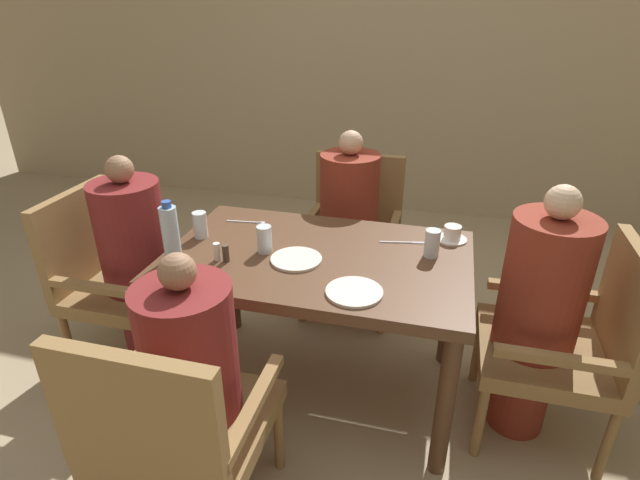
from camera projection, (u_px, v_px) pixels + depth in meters
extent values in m
plane|color=tan|center=(318.00, 384.00, 2.46)|extent=(16.00, 16.00, 0.00)
cube|color=tan|center=(396.00, 41.00, 3.92)|extent=(8.00, 0.06, 2.80)
cube|color=brown|center=(318.00, 260.00, 2.15)|extent=(1.30, 0.82, 0.05)
cylinder|color=brown|center=(165.00, 354.00, 2.14)|extent=(0.07, 0.07, 0.67)
cylinder|color=brown|center=(445.00, 405.00, 1.87)|extent=(0.07, 0.07, 0.67)
cylinder|color=brown|center=(231.00, 275.00, 2.75)|extent=(0.07, 0.07, 0.67)
cylinder|color=brown|center=(450.00, 306.00, 2.48)|extent=(0.07, 0.07, 0.67)
cube|color=olive|center=(131.00, 289.00, 2.51)|extent=(0.53, 0.53, 0.07)
cube|color=olive|center=(79.00, 236.00, 2.44)|extent=(0.05, 0.53, 0.46)
cube|color=olive|center=(153.00, 241.00, 2.65)|extent=(0.47, 0.04, 0.04)
cube|color=olive|center=(94.00, 288.00, 2.23)|extent=(0.47, 0.04, 0.04)
cylinder|color=olive|center=(200.00, 306.00, 2.75)|extent=(0.04, 0.04, 0.36)
cylinder|color=olive|center=(154.00, 360.00, 2.34)|extent=(0.04, 0.04, 0.36)
cylinder|color=olive|center=(125.00, 295.00, 2.86)|extent=(0.04, 0.04, 0.36)
cylinder|color=olive|center=(69.00, 344.00, 2.45)|extent=(0.04, 0.04, 0.36)
cylinder|color=maroon|center=(147.00, 321.00, 2.57)|extent=(0.24, 0.24, 0.43)
cylinder|color=maroon|center=(132.00, 236.00, 2.36)|extent=(0.32, 0.32, 0.54)
sphere|color=#997051|center=(119.00, 169.00, 2.21)|extent=(0.13, 0.13, 0.13)
cube|color=olive|center=(350.00, 248.00, 2.92)|extent=(0.53, 0.53, 0.07)
cube|color=olive|center=(359.00, 191.00, 3.01)|extent=(0.53, 0.05, 0.46)
cube|color=olive|center=(393.00, 228.00, 2.80)|extent=(0.04, 0.47, 0.04)
cube|color=olive|center=(310.00, 219.00, 2.91)|extent=(0.04, 0.47, 0.04)
cylinder|color=olive|center=(382.00, 306.00, 2.76)|extent=(0.04, 0.04, 0.36)
cylinder|color=olive|center=(301.00, 294.00, 2.86)|extent=(0.04, 0.04, 0.36)
cylinder|color=olive|center=(393.00, 266.00, 3.16)|extent=(0.04, 0.04, 0.36)
cylinder|color=olive|center=(321.00, 257.00, 3.27)|extent=(0.04, 0.04, 0.36)
cylinder|color=maroon|center=(347.00, 279.00, 2.95)|extent=(0.24, 0.24, 0.43)
cylinder|color=maroon|center=(349.00, 203.00, 2.73)|extent=(0.32, 0.32, 0.54)
sphere|color=tan|center=(351.00, 143.00, 2.59)|extent=(0.13, 0.13, 0.13)
cube|color=olive|center=(544.00, 352.00, 2.06)|extent=(0.53, 0.53, 0.07)
cube|color=olive|center=(627.00, 307.00, 1.89)|extent=(0.05, 0.53, 0.46)
cube|color=olive|center=(562.00, 360.00, 1.78)|extent=(0.47, 0.04, 0.04)
cube|color=olive|center=(544.00, 290.00, 2.21)|extent=(0.47, 0.04, 0.04)
cylinder|color=olive|center=(480.00, 421.00, 2.01)|extent=(0.04, 0.04, 0.36)
cylinder|color=olive|center=(477.00, 350.00, 2.41)|extent=(0.04, 0.04, 0.36)
cylinder|color=olive|center=(607.00, 445.00, 1.90)|extent=(0.04, 0.04, 0.36)
cylinder|color=olive|center=(582.00, 366.00, 2.31)|extent=(0.04, 0.04, 0.36)
cylinder|color=maroon|center=(521.00, 383.00, 2.16)|extent=(0.24, 0.24, 0.43)
cylinder|color=maroon|center=(544.00, 285.00, 1.94)|extent=(0.32, 0.32, 0.56)
sphere|color=beige|center=(563.00, 202.00, 1.78)|extent=(0.13, 0.13, 0.13)
cube|color=olive|center=(190.00, 426.00, 1.71)|extent=(0.53, 0.53, 0.07)
cube|color=olive|center=(136.00, 422.00, 1.38)|extent=(0.53, 0.05, 0.46)
cube|color=olive|center=(120.00, 379.00, 1.70)|extent=(0.04, 0.47, 0.04)
cube|color=olive|center=(254.00, 406.00, 1.58)|extent=(0.04, 0.47, 0.04)
cylinder|color=olive|center=(172.00, 411.00, 2.06)|extent=(0.04, 0.04, 0.36)
cylinder|color=olive|center=(279.00, 433.00, 1.95)|extent=(0.04, 0.04, 0.36)
cylinder|color=maroon|center=(203.00, 450.00, 1.84)|extent=(0.24, 0.24, 0.43)
cylinder|color=maroon|center=(189.00, 351.00, 1.64)|extent=(0.32, 0.32, 0.48)
sphere|color=#997051|center=(177.00, 272.00, 1.51)|extent=(0.12, 0.12, 0.12)
cylinder|color=white|center=(354.00, 292.00, 1.86)|extent=(0.22, 0.22, 0.01)
cylinder|color=white|center=(296.00, 259.00, 2.09)|extent=(0.22, 0.22, 0.01)
cylinder|color=white|center=(452.00, 239.00, 2.27)|extent=(0.14, 0.14, 0.01)
cylinder|color=white|center=(452.00, 232.00, 2.25)|extent=(0.08, 0.08, 0.06)
cylinder|color=silver|center=(171.00, 235.00, 2.04)|extent=(0.07, 0.07, 0.24)
cylinder|color=#3359B2|center=(166.00, 204.00, 1.98)|extent=(0.04, 0.04, 0.03)
cylinder|color=silver|center=(264.00, 239.00, 2.14)|extent=(0.06, 0.06, 0.12)
cylinder|color=silver|center=(200.00, 225.00, 2.27)|extent=(0.06, 0.06, 0.12)
cylinder|color=silver|center=(432.00, 243.00, 2.10)|extent=(0.06, 0.06, 0.12)
cylinder|color=white|center=(217.00, 252.00, 2.08)|extent=(0.03, 0.03, 0.08)
cylinder|color=#4C3D2D|center=(226.00, 253.00, 2.07)|extent=(0.03, 0.03, 0.07)
cube|color=silver|center=(244.00, 222.00, 2.44)|extent=(0.17, 0.03, 0.00)
cube|color=silver|center=(261.00, 223.00, 2.43)|extent=(0.04, 0.03, 0.00)
cube|color=silver|center=(399.00, 242.00, 2.24)|extent=(0.17, 0.04, 0.00)
cube|color=silver|center=(418.00, 243.00, 2.24)|extent=(0.06, 0.03, 0.00)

